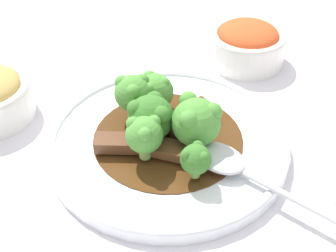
{
  "coord_description": "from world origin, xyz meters",
  "views": [
    {
      "loc": [
        0.42,
        -0.05,
        0.38
      ],
      "look_at": [
        0.0,
        0.0,
        0.03
      ],
      "focal_mm": 50.0,
      "sensor_mm": 36.0,
      "label": 1
    }
  ],
  "objects": [
    {
      "name": "serving_spoon",
      "position": [
        0.07,
        0.07,
        0.03
      ],
      "size": [
        0.19,
        0.18,
        0.01
      ],
      "color": "silver",
      "rests_on": "main_plate"
    },
    {
      "name": "beef_strip_0",
      "position": [
        0.03,
        -0.0,
        0.02
      ],
      "size": [
        0.04,
        0.05,
        0.01
      ],
      "color": "brown",
      "rests_on": "main_plate"
    },
    {
      "name": "broccoli_floret_0",
      "position": [
        0.03,
        -0.03,
        0.05
      ],
      "size": [
        0.04,
        0.04,
        0.05
      ],
      "color": "#8EB756",
      "rests_on": "main_plate"
    },
    {
      "name": "beef_strip_2",
      "position": [
        0.01,
        -0.05,
        0.03
      ],
      "size": [
        0.03,
        0.07,
        0.01
      ],
      "color": "#56331E",
      "rests_on": "main_plate"
    },
    {
      "name": "ground_plane",
      "position": [
        0.0,
        0.0,
        0.0
      ],
      "size": [
        4.0,
        4.0,
        0.0
      ],
      "primitive_type": "plane",
      "color": "silver"
    },
    {
      "name": "main_plate",
      "position": [
        0.0,
        0.0,
        0.01
      ],
      "size": [
        0.29,
        0.29,
        0.02
      ],
      "color": "white",
      "rests_on": "ground_plane"
    },
    {
      "name": "broccoli_floret_2",
      "position": [
        0.02,
        0.03,
        0.06
      ],
      "size": [
        0.06,
        0.06,
        0.06
      ],
      "color": "#7FA84C",
      "rests_on": "main_plate"
    },
    {
      "name": "broccoli_floret_3",
      "position": [
        -0.04,
        -0.04,
        0.05
      ],
      "size": [
        0.05,
        0.05,
        0.06
      ],
      "color": "#8EB756",
      "rests_on": "main_plate"
    },
    {
      "name": "beef_strip_1",
      "position": [
        -0.02,
        0.03,
        0.03
      ],
      "size": [
        0.07,
        0.08,
        0.02
      ],
      "color": "#56331E",
      "rests_on": "main_plate"
    },
    {
      "name": "broccoli_floret_5",
      "position": [
        -0.06,
        -0.01,
        0.05
      ],
      "size": [
        0.05,
        0.05,
        0.05
      ],
      "color": "#7FA84C",
      "rests_on": "main_plate"
    },
    {
      "name": "broccoli_floret_1",
      "position": [
        0.0,
        -0.02,
        0.05
      ],
      "size": [
        0.05,
        0.05,
        0.06
      ],
      "color": "#7FA84C",
      "rests_on": "main_plate"
    },
    {
      "name": "broccoli_floret_4",
      "position": [
        0.07,
        0.02,
        0.04
      ],
      "size": [
        0.03,
        0.03,
        0.04
      ],
      "color": "#7FA84C",
      "rests_on": "main_plate"
    },
    {
      "name": "side_bowl_kimchi",
      "position": [
        -0.18,
        0.14,
        0.03
      ],
      "size": [
        0.11,
        0.11,
        0.06
      ],
      "color": "white",
      "rests_on": "ground_plane"
    }
  ]
}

